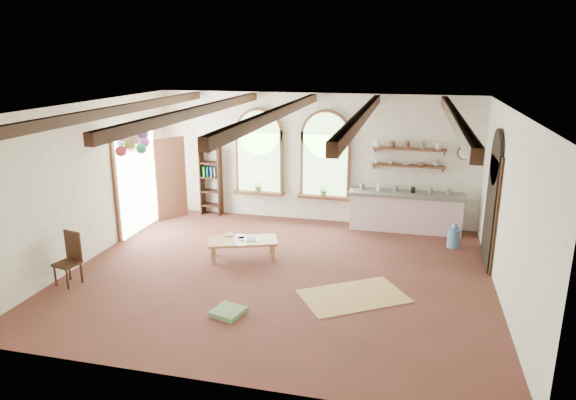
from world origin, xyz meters
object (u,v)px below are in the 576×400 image
(kitchen_counter, at_px, (405,211))
(side_chair, at_px, (69,270))
(balloon_cluster, at_px, (132,140))
(coffee_table, at_px, (243,242))

(kitchen_counter, xyz_separation_m, side_chair, (-5.94, -4.55, -0.19))
(kitchen_counter, xyz_separation_m, balloon_cluster, (-5.70, -2.40, 1.87))
(coffee_table, height_order, balloon_cluster, balloon_cluster)
(balloon_cluster, bearing_deg, coffee_table, -4.62)
(coffee_table, bearing_deg, balloon_cluster, 175.38)
(kitchen_counter, relative_size, balloon_cluster, 2.34)
(side_chair, bearing_deg, coffee_table, 35.58)
(coffee_table, distance_m, balloon_cluster, 3.19)
(kitchen_counter, relative_size, coffee_table, 1.73)
(kitchen_counter, bearing_deg, side_chair, -142.59)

